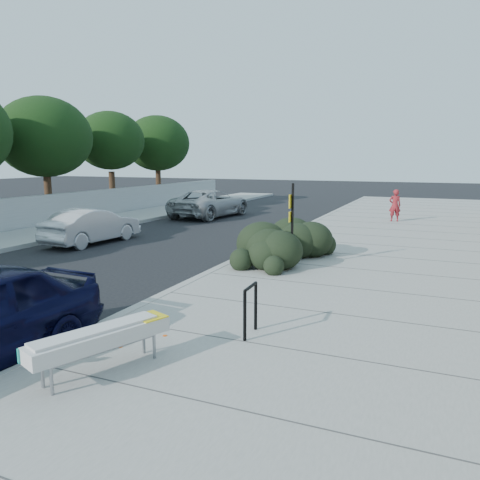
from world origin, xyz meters
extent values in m
plane|color=black|center=(0.00, 0.00, 0.00)|extent=(120.00, 120.00, 0.00)
cube|color=gray|center=(5.60, 5.00, 0.07)|extent=(11.20, 50.00, 0.15)
cube|color=gray|center=(-9.50, 5.00, 0.07)|extent=(3.00, 50.00, 0.15)
cube|color=#9E9E99|center=(0.00, 5.00, 0.08)|extent=(0.22, 50.00, 0.17)
cube|color=#9E9E99|center=(-8.00, 5.00, 0.08)|extent=(0.22, 50.00, 0.17)
cylinder|color=#332114|center=(-12.50, 9.00, 1.20)|extent=(0.36, 0.36, 2.40)
ellipsoid|color=black|center=(-12.50, 9.00, 4.20)|extent=(4.60, 4.60, 3.91)
cylinder|color=#332114|center=(-12.50, 14.00, 1.20)|extent=(0.36, 0.36, 2.40)
ellipsoid|color=black|center=(-12.50, 14.00, 4.20)|extent=(4.00, 4.00, 3.40)
cylinder|color=#332114|center=(-12.50, 19.00, 1.20)|extent=(0.36, 0.36, 2.40)
ellipsoid|color=black|center=(-12.50, 19.00, 4.20)|extent=(4.40, 4.40, 3.74)
cylinder|color=gray|center=(0.91, -4.51, 0.35)|extent=(0.05, 0.05, 0.39)
cylinder|color=gray|center=(1.17, -4.61, 0.35)|extent=(0.05, 0.05, 0.39)
cylinder|color=gray|center=(1.49, -3.04, 0.35)|extent=(0.05, 0.05, 0.39)
cylinder|color=gray|center=(1.74, -3.14, 0.35)|extent=(0.05, 0.05, 0.39)
cylinder|color=gray|center=(1.20, -3.77, 0.51)|extent=(0.60, 1.48, 0.04)
cylinder|color=gray|center=(1.46, -3.87, 0.51)|extent=(0.60, 1.48, 0.04)
cube|color=#B2B2B2|center=(1.33, -3.82, 0.65)|extent=(1.14, 2.08, 0.22)
cube|color=yellow|center=(1.63, -3.06, 0.77)|extent=(0.55, 0.54, 0.02)
cube|color=teal|center=(0.81, -4.62, 0.65)|extent=(0.13, 0.24, 0.20)
cylinder|color=black|center=(2.73, -1.95, 0.58)|extent=(0.06, 0.06, 0.85)
cylinder|color=black|center=(2.71, -1.40, 0.58)|extent=(0.06, 0.06, 0.85)
cylinder|color=black|center=(2.72, -1.68, 1.00)|extent=(0.08, 0.55, 0.06)
cube|color=black|center=(1.88, 3.47, 1.32)|extent=(0.06, 0.06, 2.34)
cube|color=yellow|center=(1.84, 3.48, 1.99)|extent=(0.05, 0.27, 0.38)
cube|color=yellow|center=(1.84, 3.48, 1.57)|extent=(0.05, 0.25, 0.29)
ellipsoid|color=black|center=(1.50, 4.28, 0.84)|extent=(3.18, 4.09, 1.37)
imported|color=#B6B6BB|center=(-6.37, 5.00, 0.66)|extent=(1.66, 4.07, 1.31)
imported|color=#A6A8AB|center=(-6.00, 14.10, 0.75)|extent=(2.99, 5.58, 1.49)
imported|color=maroon|center=(3.58, 14.88, 0.92)|extent=(0.65, 0.52, 1.55)
camera|label=1|loc=(5.57, -8.76, 3.13)|focal=35.00mm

